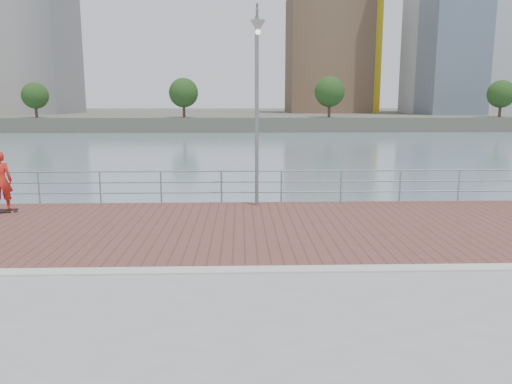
{
  "coord_description": "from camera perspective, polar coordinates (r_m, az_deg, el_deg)",
  "views": [
    {
      "loc": [
        -0.37,
        -9.79,
        3.49
      ],
      "look_at": [
        0.0,
        2.0,
        1.3
      ],
      "focal_mm": 35.0,
      "sensor_mm": 36.0,
      "label": 1
    }
  ],
  "objects": [
    {
      "name": "water",
      "position": [
        11.23,
        0.34,
        -18.75
      ],
      "size": [
        400.0,
        400.0,
        0.0
      ],
      "primitive_type": "plane",
      "color": "slate",
      "rests_on": "ground"
    },
    {
      "name": "brick_lane",
      "position": [
        13.84,
        -0.21,
        -4.05
      ],
      "size": [
        40.0,
        6.8,
        0.02
      ],
      "primitive_type": "cube",
      "color": "brown",
      "rests_on": "seawall"
    },
    {
      "name": "curb",
      "position": [
        10.39,
        0.35,
        -8.93
      ],
      "size": [
        40.0,
        0.4,
        0.06
      ],
      "primitive_type": "cube",
      "color": "#B7B5AD",
      "rests_on": "seawall"
    },
    {
      "name": "far_shore",
      "position": [
        132.36,
        -1.65,
        8.66
      ],
      "size": [
        320.0,
        95.0,
        2.5
      ],
      "primitive_type": "cube",
      "color": "#4C5142",
      "rests_on": "ground"
    },
    {
      "name": "guardrail",
      "position": [
        17.02,
        -0.53,
        1.05
      ],
      "size": [
        39.06,
        0.06,
        1.13
      ],
      "color": "#8C9EA8",
      "rests_on": "brick_lane"
    },
    {
      "name": "street_lamp",
      "position": [
        15.88,
        0.14,
        13.55
      ],
      "size": [
        0.44,
        1.29,
        6.1
      ],
      "color": "gray",
      "rests_on": "brick_lane"
    },
    {
      "name": "skateboard",
      "position": [
        17.41,
        -26.94,
        -1.89
      ],
      "size": [
        0.86,
        0.47,
        0.1
      ],
      "rotation": [
        0.0,
        0.0,
        0.33
      ],
      "color": "black",
      "rests_on": "brick_lane"
    },
    {
      "name": "skateboarder",
      "position": [
        17.25,
        -27.19,
        1.15
      ],
      "size": [
        0.78,
        0.64,
        1.85
      ],
      "primitive_type": "imported",
      "rotation": [
        0.0,
        0.0,
        3.47
      ],
      "color": "red",
      "rests_on": "skateboard"
    },
    {
      "name": "skyline",
      "position": [
        119.37,
        13.14,
        20.43
      ],
      "size": [
        233.0,
        41.0,
        64.51
      ],
      "color": "#ADA38E",
      "rests_on": "far_shore"
    },
    {
      "name": "shoreline_trees",
      "position": [
        86.92,
        1.31,
        11.23
      ],
      "size": [
        145.01,
        5.22,
        6.96
      ],
      "color": "#473323",
      "rests_on": "far_shore"
    }
  ]
}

